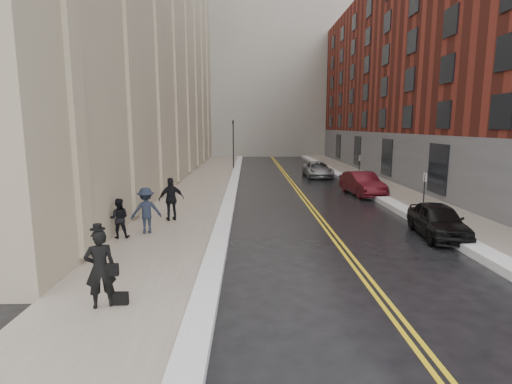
{
  "coord_description": "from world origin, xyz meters",
  "views": [
    {
      "loc": [
        -1.07,
        -11.85,
        4.56
      ],
      "look_at": [
        -0.71,
        5.99,
        1.6
      ],
      "focal_mm": 28.0,
      "sensor_mm": 36.0,
      "label": 1
    }
  ],
  "objects_px": {
    "car_maroon": "(362,184)",
    "pedestrian_b": "(146,210)",
    "pedestrian_main": "(100,268)",
    "car_silver_near": "(365,185)",
    "car_black": "(438,220)",
    "car_silver_far": "(318,169)",
    "pedestrian_c": "(171,199)",
    "pedestrian_a": "(119,218)"
  },
  "relations": [
    {
      "from": "car_maroon",
      "to": "car_silver_far",
      "type": "bearing_deg",
      "value": 91.37
    },
    {
      "from": "pedestrian_main",
      "to": "pedestrian_a",
      "type": "distance_m",
      "value": 6.38
    },
    {
      "from": "car_maroon",
      "to": "pedestrian_a",
      "type": "bearing_deg",
      "value": -146.86
    },
    {
      "from": "car_black",
      "to": "car_maroon",
      "type": "height_order",
      "value": "car_maroon"
    },
    {
      "from": "pedestrian_main",
      "to": "car_maroon",
      "type": "bearing_deg",
      "value": -147.59
    },
    {
      "from": "car_silver_near",
      "to": "pedestrian_c",
      "type": "distance_m",
      "value": 13.92
    },
    {
      "from": "car_silver_near",
      "to": "pedestrian_main",
      "type": "distance_m",
      "value": 20.54
    },
    {
      "from": "car_black",
      "to": "pedestrian_a",
      "type": "bearing_deg",
      "value": -171.93
    },
    {
      "from": "car_silver_far",
      "to": "pedestrian_a",
      "type": "distance_m",
      "value": 23.09
    },
    {
      "from": "car_silver_near",
      "to": "pedestrian_main",
      "type": "bearing_deg",
      "value": -130.48
    },
    {
      "from": "car_maroon",
      "to": "pedestrian_b",
      "type": "bearing_deg",
      "value": -146.7
    },
    {
      "from": "pedestrian_a",
      "to": "car_maroon",
      "type": "bearing_deg",
      "value": -150.01
    },
    {
      "from": "pedestrian_c",
      "to": "pedestrian_b",
      "type": "bearing_deg",
      "value": 52.72
    },
    {
      "from": "car_silver_far",
      "to": "pedestrian_c",
      "type": "bearing_deg",
      "value": -119.57
    },
    {
      "from": "pedestrian_main",
      "to": "pedestrian_b",
      "type": "relative_size",
      "value": 1.03
    },
    {
      "from": "pedestrian_a",
      "to": "car_silver_far",
      "type": "bearing_deg",
      "value": -129.35
    },
    {
      "from": "car_maroon",
      "to": "pedestrian_main",
      "type": "relative_size",
      "value": 2.37
    },
    {
      "from": "car_black",
      "to": "pedestrian_main",
      "type": "xyz_separation_m",
      "value": [
        -11.48,
        -6.6,
        0.43
      ]
    },
    {
      "from": "pedestrian_c",
      "to": "car_maroon",
      "type": "bearing_deg",
      "value": -167.9
    },
    {
      "from": "car_silver_far",
      "to": "pedestrian_main",
      "type": "height_order",
      "value": "pedestrian_main"
    },
    {
      "from": "car_black",
      "to": "car_silver_near",
      "type": "distance_m",
      "value": 10.42
    },
    {
      "from": "car_black",
      "to": "pedestrian_main",
      "type": "relative_size",
      "value": 2.1
    },
    {
      "from": "car_black",
      "to": "pedestrian_c",
      "type": "distance_m",
      "value": 11.77
    },
    {
      "from": "car_maroon",
      "to": "pedestrian_b",
      "type": "relative_size",
      "value": 2.44
    },
    {
      "from": "car_silver_far",
      "to": "pedestrian_c",
      "type": "relative_size",
      "value": 2.45
    },
    {
      "from": "pedestrian_a",
      "to": "pedestrian_b",
      "type": "bearing_deg",
      "value": -152.08
    },
    {
      "from": "car_silver_far",
      "to": "pedestrian_a",
      "type": "bearing_deg",
      "value": -119.16
    },
    {
      "from": "car_maroon",
      "to": "car_silver_far",
      "type": "xyz_separation_m",
      "value": [
        -1.33,
        9.49,
        -0.08
      ]
    },
    {
      "from": "car_maroon",
      "to": "pedestrian_main",
      "type": "height_order",
      "value": "pedestrian_main"
    },
    {
      "from": "car_silver_near",
      "to": "pedestrian_b",
      "type": "relative_size",
      "value": 2.39
    },
    {
      "from": "car_silver_far",
      "to": "car_maroon",
      "type": "bearing_deg",
      "value": -81.59
    },
    {
      "from": "car_black",
      "to": "pedestrian_c",
      "type": "relative_size",
      "value": 2.03
    },
    {
      "from": "car_black",
      "to": "pedestrian_a",
      "type": "xyz_separation_m",
      "value": [
        -13.0,
        -0.41,
        0.25
      ]
    },
    {
      "from": "pedestrian_main",
      "to": "pedestrian_a",
      "type": "bearing_deg",
      "value": -100.05
    },
    {
      "from": "car_silver_near",
      "to": "pedestrian_b",
      "type": "bearing_deg",
      "value": -146.53
    },
    {
      "from": "pedestrian_main",
      "to": "pedestrian_a",
      "type": "height_order",
      "value": "pedestrian_main"
    },
    {
      "from": "pedestrian_main",
      "to": "pedestrian_b",
      "type": "distance_m",
      "value": 6.92
    },
    {
      "from": "car_black",
      "to": "car_maroon",
      "type": "xyz_separation_m",
      "value": [
        -0.27,
        10.18,
        0.07
      ]
    },
    {
      "from": "car_maroon",
      "to": "pedestrian_a",
      "type": "relative_size",
      "value": 2.92
    },
    {
      "from": "car_silver_near",
      "to": "car_black",
      "type": "bearing_deg",
      "value": -96.49
    },
    {
      "from": "car_maroon",
      "to": "pedestrian_c",
      "type": "relative_size",
      "value": 2.3
    },
    {
      "from": "pedestrian_b",
      "to": "pedestrian_a",
      "type": "bearing_deg",
      "value": 17.3
    }
  ]
}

